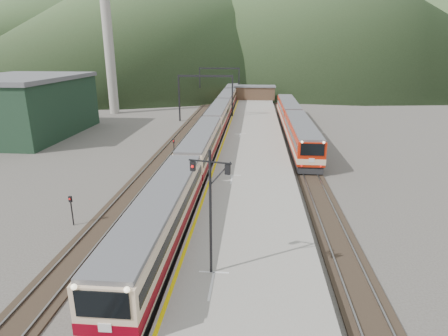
{
  "coord_description": "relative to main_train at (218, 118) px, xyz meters",
  "views": [
    {
      "loc": [
        5.77,
        -9.94,
        12.4
      ],
      "look_at": [
        3.09,
        22.21,
        2.0
      ],
      "focal_mm": 30.0,
      "sensor_mm": 36.0,
      "label": 1
    }
  ],
  "objects": [
    {
      "name": "gantry_near",
      "position": [
        -2.85,
        6.56,
        3.7
      ],
      "size": [
        9.55,
        0.25,
        8.0
      ],
      "color": "black",
      "rests_on": "ground"
    },
    {
      "name": "hill_b",
      "position": [
        30.0,
        181.56,
        35.62
      ],
      "size": [
        220.0,
        220.0,
        75.0
      ],
      "primitive_type": "cone",
      "color": "#354B28",
      "rests_on": "ground"
    },
    {
      "name": "track_main",
      "position": [
        0.0,
        -8.44,
        -1.82
      ],
      "size": [
        2.6,
        200.0,
        0.23
      ],
      "color": "black",
      "rests_on": "ground"
    },
    {
      "name": "track_second",
      "position": [
        11.5,
        -8.44,
        -1.82
      ],
      "size": [
        2.6,
        200.0,
        0.23
      ],
      "color": "black",
      "rests_on": "ground"
    },
    {
      "name": "station_shed",
      "position": [
        5.6,
        29.56,
        0.69
      ],
      "size": [
        9.4,
        4.4,
        3.1
      ],
      "color": "#4D3626",
      "rests_on": "platform"
    },
    {
      "name": "platform",
      "position": [
        5.6,
        -10.44,
        -1.38
      ],
      "size": [
        8.0,
        100.0,
        1.0
      ],
      "primitive_type": "cube",
      "color": "gray",
      "rests_on": "ground"
    },
    {
      "name": "short_signal_c",
      "position": [
        -7.29,
        -34.57,
        -0.42
      ],
      "size": [
        0.25,
        0.21,
        2.27
      ],
      "color": "black",
      "rests_on": "ground"
    },
    {
      "name": "signal_mast",
      "position": [
        3.65,
        -41.22,
        3.24
      ],
      "size": [
        2.16,
        0.65,
        6.75
      ],
      "color": "black",
      "rests_on": "platform"
    },
    {
      "name": "short_signal_b",
      "position": [
        -3.58,
        -16.74,
        -0.42
      ],
      "size": [
        0.23,
        0.18,
        2.27
      ],
      "color": "black",
      "rests_on": "ground"
    },
    {
      "name": "warehouse",
      "position": [
        -28.0,
        -6.44,
        2.43
      ],
      "size": [
        14.5,
        20.5,
        8.6
      ],
      "color": "black",
      "rests_on": "ground"
    },
    {
      "name": "main_train",
      "position": [
        0.0,
        0.0,
        0.0
      ],
      "size": [
        2.71,
        93.08,
        3.31
      ],
      "color": "beige",
      "rests_on": "track_main"
    },
    {
      "name": "second_train",
      "position": [
        11.5,
        -2.96,
        0.07
      ],
      "size": [
        2.82,
        38.41,
        3.44
      ],
      "color": "#B51D08",
      "rests_on": "track_second"
    },
    {
      "name": "track_far",
      "position": [
        -5.0,
        -8.44,
        -1.82
      ],
      "size": [
        2.6,
        200.0,
        0.23
      ],
      "color": "black",
      "rests_on": "ground"
    },
    {
      "name": "smokestack",
      "position": [
        -22.0,
        13.56,
        13.12
      ],
      "size": [
        1.8,
        1.8,
        30.0
      ],
      "primitive_type": "cylinder",
      "color": "#9E998E",
      "rests_on": "ground"
    },
    {
      "name": "hill_d",
      "position": [
        -120.0,
        191.56,
        25.62
      ],
      "size": [
        200.0,
        200.0,
        55.0
      ],
      "primitive_type": "cone",
      "color": "#354B28",
      "rests_on": "ground"
    },
    {
      "name": "hill_a",
      "position": [
        -40.0,
        141.56,
        28.12
      ],
      "size": [
        180.0,
        180.0,
        60.0
      ],
      "primitive_type": "cone",
      "color": "#354B28",
      "rests_on": "ground"
    },
    {
      "name": "gantry_far",
      "position": [
        -2.85,
        31.56,
        3.7
      ],
      "size": [
        9.55,
        0.25,
        8.0
      ],
      "color": "black",
      "rests_on": "ground"
    }
  ]
}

